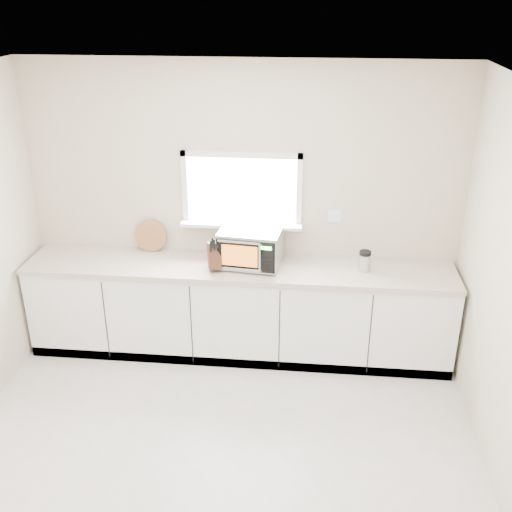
# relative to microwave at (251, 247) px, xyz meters

# --- Properties ---
(ground) EXTENTS (4.00, 4.00, 0.00)m
(ground) POSITION_rel_microwave_xyz_m (-0.11, -1.71, -1.10)
(ground) COLOR beige
(ground) RESTS_ON ground
(back_wall) EXTENTS (4.00, 0.17, 2.70)m
(back_wall) POSITION_rel_microwave_xyz_m (-0.11, 0.28, 0.26)
(back_wall) COLOR beige
(back_wall) RESTS_ON ground
(cabinets) EXTENTS (3.92, 0.60, 0.88)m
(cabinets) POSITION_rel_microwave_xyz_m (-0.11, -0.01, -0.66)
(cabinets) COLOR white
(cabinets) RESTS_ON ground
(countertop) EXTENTS (3.92, 0.64, 0.04)m
(countertop) POSITION_rel_microwave_xyz_m (-0.11, -0.02, -0.20)
(countertop) COLOR #C2AFA0
(countertop) RESTS_ON cabinets
(microwave) EXTENTS (0.58, 0.49, 0.35)m
(microwave) POSITION_rel_microwave_xyz_m (0.00, 0.00, 0.00)
(microwave) COLOR black
(microwave) RESTS_ON countertop
(knife_block) EXTENTS (0.17, 0.25, 0.33)m
(knife_block) POSITION_rel_microwave_xyz_m (-0.31, -0.12, -0.04)
(knife_block) COLOR #472819
(knife_block) RESTS_ON countertop
(cutting_board) EXTENTS (0.31, 0.07, 0.31)m
(cutting_board) POSITION_rel_microwave_xyz_m (-0.99, 0.23, -0.03)
(cutting_board) COLOR olive
(cutting_board) RESTS_ON countertop
(coffee_grinder) EXTENTS (0.11, 0.11, 0.19)m
(coffee_grinder) POSITION_rel_microwave_xyz_m (1.02, -0.01, -0.09)
(coffee_grinder) COLOR #ADAFB4
(coffee_grinder) RESTS_ON countertop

